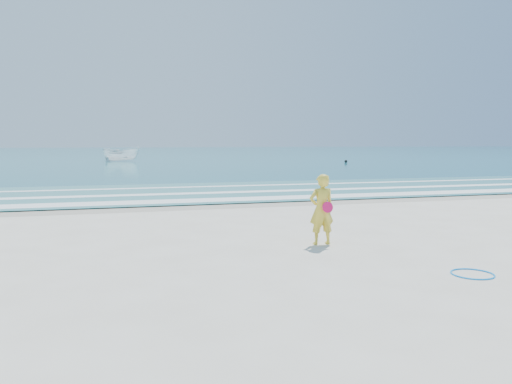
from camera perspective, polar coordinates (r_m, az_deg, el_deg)
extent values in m
plane|color=silver|center=(11.34, 5.99, -7.00)|extent=(400.00, 400.00, 0.00)
cube|color=#B2A893|center=(19.85, -3.75, -1.46)|extent=(400.00, 2.40, 0.00)
cube|color=#19727F|center=(115.35, -13.92, 4.40)|extent=(400.00, 190.00, 0.04)
cube|color=#59B7AD|center=(24.72, -6.20, 0.06)|extent=(400.00, 10.00, 0.01)
cube|color=white|center=(21.11, -4.50, -0.89)|extent=(400.00, 1.40, 0.01)
cube|color=white|center=(23.94, -5.88, -0.11)|extent=(400.00, 0.90, 0.01)
cube|color=white|center=(27.18, -7.10, 0.58)|extent=(400.00, 0.60, 0.01)
torus|color=#0E98FF|center=(10.38, 23.50, -8.58)|extent=(0.90, 0.90, 0.03)
imported|color=white|center=(64.21, -15.13, 4.20)|extent=(4.92, 2.99, 1.78)
sphere|color=black|center=(58.46, 10.24, 3.47)|extent=(0.35, 0.35, 0.35)
imported|color=yellow|center=(12.22, 7.50, -1.99)|extent=(0.63, 0.41, 1.72)
cylinder|color=#F3155C|center=(12.08, 8.19, -1.74)|extent=(0.27, 0.08, 0.27)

